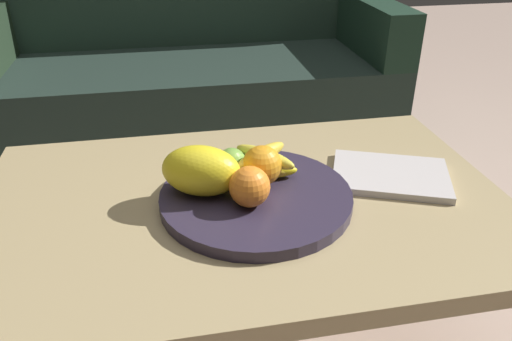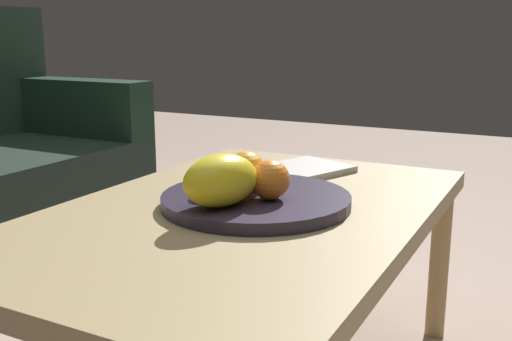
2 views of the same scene
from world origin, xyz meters
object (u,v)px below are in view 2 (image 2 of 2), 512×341
(banana_bunch, at_px, (234,174))
(apple_front, at_px, (214,179))
(fruit_bowl, at_px, (256,200))
(melon_large_front, at_px, (219,180))
(magazine, at_px, (298,170))
(orange_left, at_px, (246,171))
(coffee_table, at_px, (243,229))
(orange_front, at_px, (270,180))

(banana_bunch, bearing_deg, apple_front, 165.06)
(fruit_bowl, height_order, melon_large_front, melon_large_front)
(melon_large_front, relative_size, apple_front, 2.56)
(fruit_bowl, bearing_deg, magazine, 7.67)
(fruit_bowl, xyz_separation_m, orange_left, (0.02, 0.03, 0.05))
(fruit_bowl, bearing_deg, melon_large_front, 167.31)
(melon_large_front, distance_m, banana_bunch, 0.13)
(coffee_table, height_order, orange_front, orange_front)
(banana_bunch, bearing_deg, magazine, -4.14)
(fruit_bowl, xyz_separation_m, melon_large_front, (-0.11, 0.02, 0.06))
(melon_large_front, xyz_separation_m, orange_left, (0.13, 0.01, -0.01))
(fruit_bowl, distance_m, orange_front, 0.07)
(orange_left, bearing_deg, melon_large_front, -175.37)
(apple_front, xyz_separation_m, magazine, (0.35, -0.04, -0.05))
(melon_large_front, bearing_deg, apple_front, 38.22)
(magazine, bearing_deg, banana_bunch, -162.46)
(coffee_table, xyz_separation_m, melon_large_front, (-0.09, 0.00, 0.12))
(orange_front, xyz_separation_m, apple_front, (-0.02, 0.12, -0.01))
(magazine, bearing_deg, apple_front, -164.31)
(fruit_bowl, distance_m, apple_front, 0.10)
(orange_front, bearing_deg, magazine, 14.25)
(apple_front, bearing_deg, fruit_bowl, -64.47)
(coffee_table, bearing_deg, apple_front, 106.06)
(melon_large_front, xyz_separation_m, apple_front, (0.07, 0.05, -0.02))
(apple_front, distance_m, magazine, 0.35)
(orange_front, distance_m, orange_left, 0.09)
(coffee_table, xyz_separation_m, orange_left, (0.04, 0.01, 0.11))
(orange_left, height_order, banana_bunch, orange_left)
(orange_front, bearing_deg, coffee_table, 90.76)
(orange_front, bearing_deg, melon_large_front, 142.77)
(fruit_bowl, height_order, banana_bunch, banana_bunch)
(coffee_table, bearing_deg, banana_bunch, 46.70)
(magazine, bearing_deg, melon_large_front, -155.87)
(fruit_bowl, relative_size, apple_front, 6.28)
(banana_bunch, height_order, magazine, banana_bunch)
(fruit_bowl, xyz_separation_m, apple_front, (-0.04, 0.08, 0.04))
(fruit_bowl, height_order, apple_front, apple_front)
(melon_large_front, distance_m, apple_front, 0.09)
(fruit_bowl, bearing_deg, orange_left, 60.68)
(magazine, bearing_deg, coffee_table, -154.42)
(coffee_table, height_order, melon_large_front, melon_large_front)
(fruit_bowl, xyz_separation_m, banana_bunch, (0.02, 0.06, 0.04))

